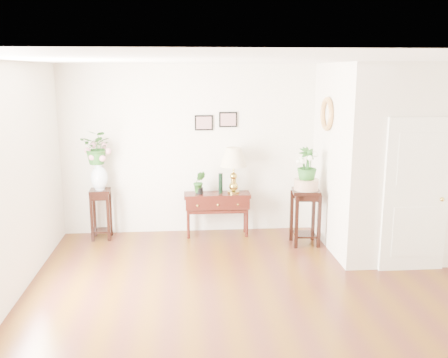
{
  "coord_description": "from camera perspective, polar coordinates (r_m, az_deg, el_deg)",
  "views": [
    {
      "loc": [
        -1.0,
        -5.46,
        2.68
      ],
      "look_at": [
        -0.44,
        1.3,
        1.21
      ],
      "focal_mm": 40.0,
      "sensor_mm": 36.0,
      "label": 1
    }
  ],
  "objects": [
    {
      "name": "wall_ornament",
      "position": [
        7.69,
        11.66,
        7.29
      ],
      "size": [
        0.07,
        0.51,
        0.51
      ],
      "primitive_type": "torus",
      "rotation": [
        0.0,
        1.57,
        0.0
      ],
      "color": "tan",
      "rests_on": "partition"
    },
    {
      "name": "lily_arrangement",
      "position": [
        8.11,
        -14.24,
        3.45
      ],
      "size": [
        0.6,
        0.56,
        0.54
      ],
      "primitive_type": "imported",
      "rotation": [
        0.0,
        0.0,
        -0.32
      ],
      "color": "#23581D",
      "rests_on": "porcelain_vase"
    },
    {
      "name": "ceramic_bowl",
      "position": [
        7.81,
        9.38,
        -0.65
      ],
      "size": [
        0.41,
        0.41,
        0.17
      ],
      "primitive_type": "cylinder",
      "rotation": [
        0.0,
        0.0,
        -0.08
      ],
      "color": "tan",
      "rests_on": "plant_stand_b"
    },
    {
      "name": "partition",
      "position": [
        7.97,
        18.21,
        2.38
      ],
      "size": [
        1.8,
        1.95,
        2.8
      ],
      "primitive_type": "cube",
      "color": "white",
      "rests_on": "floor"
    },
    {
      "name": "plant_stand_a",
      "position": [
        8.34,
        -13.85,
        -3.93
      ],
      "size": [
        0.34,
        0.34,
        0.82
      ],
      "primitive_type": "cube",
      "rotation": [
        0.0,
        0.0,
        0.05
      ],
      "color": "black",
      "rests_on": "floor"
    },
    {
      "name": "narcissus",
      "position": [
        7.75,
        9.46,
        1.59
      ],
      "size": [
        0.4,
        0.4,
        0.54
      ],
      "primitive_type": "imported",
      "rotation": [
        0.0,
        0.0,
        0.43
      ],
      "color": "#23581D",
      "rests_on": "ceramic_bowl"
    },
    {
      "name": "table_lamp",
      "position": [
        8.12,
        1.1,
        0.79
      ],
      "size": [
        0.57,
        0.57,
        0.76
      ],
      "primitive_type": "cube",
      "rotation": [
        0.0,
        0.0,
        -0.38
      ],
      "color": "#AA953C",
      "rests_on": "console_table"
    },
    {
      "name": "console_table",
      "position": [
        8.27,
        -0.79,
        -4.07
      ],
      "size": [
        1.08,
        0.37,
        0.72
      ],
      "primitive_type": "cube",
      "rotation": [
        0.0,
        0.0,
        -0.01
      ],
      "color": "black",
      "rests_on": "floor"
    },
    {
      "name": "art_print_right",
      "position": [
        8.26,
        0.48,
        6.81
      ],
      "size": [
        0.3,
        0.02,
        0.25
      ],
      "primitive_type": "cube",
      "color": "black",
      "rests_on": "wall_back"
    },
    {
      "name": "door",
      "position": [
        7.15,
        21.1,
        -1.78
      ],
      "size": [
        0.9,
        0.05,
        2.1
      ],
      "primitive_type": "cube",
      "color": "white",
      "rests_on": "floor"
    },
    {
      "name": "floor",
      "position": [
        6.16,
        5.2,
        -13.6
      ],
      "size": [
        6.0,
        5.5,
        0.02
      ],
      "primitive_type": "cube",
      "color": "#57330E",
      "rests_on": "ground"
    },
    {
      "name": "porcelain_vase",
      "position": [
        8.19,
        -14.08,
        0.35
      ],
      "size": [
        0.33,
        0.33,
        0.47
      ],
      "primitive_type": null,
      "rotation": [
        0.0,
        0.0,
        0.24
      ],
      "color": "silver",
      "rests_on": "plant_stand_a"
    },
    {
      "name": "wall_front",
      "position": [
        3.16,
        14.47,
        -12.07
      ],
      "size": [
        6.0,
        0.02,
        2.8
      ],
      "primitive_type": "cube",
      "color": "white",
      "rests_on": "ground"
    },
    {
      "name": "green_vase",
      "position": [
        8.14,
        -0.39,
        -0.47
      ],
      "size": [
        0.08,
        0.08,
        0.33
      ],
      "primitive_type": "cylinder",
      "rotation": [
        0.0,
        0.0,
        0.2
      ],
      "color": "black",
      "rests_on": "console_table"
    },
    {
      "name": "ceiling",
      "position": [
        5.55,
        5.78,
        13.42
      ],
      "size": [
        6.0,
        5.5,
        0.02
      ],
      "primitive_type": "cube",
      "color": "white",
      "rests_on": "ground"
    },
    {
      "name": "art_print_left",
      "position": [
        8.24,
        -2.32,
        6.44
      ],
      "size": [
        0.3,
        0.02,
        0.25
      ],
      "primitive_type": "cube",
      "color": "black",
      "rests_on": "wall_back"
    },
    {
      "name": "plant_stand_b",
      "position": [
        7.94,
        9.25,
        -4.31
      ],
      "size": [
        0.46,
        0.46,
        0.88
      ],
      "primitive_type": "cube",
      "rotation": [
        0.0,
        0.0,
        -0.13
      ],
      "color": "black",
      "rests_on": "floor"
    },
    {
      "name": "wall_back",
      "position": [
        8.37,
        2.17,
        3.42
      ],
      "size": [
        6.0,
        0.02,
        2.8
      ],
      "primitive_type": "cube",
      "color": "white",
      "rests_on": "ground"
    },
    {
      "name": "potted_plant",
      "position": [
        8.12,
        -2.84,
        -0.45
      ],
      "size": [
        0.21,
        0.18,
        0.36
      ],
      "primitive_type": "imported",
      "rotation": [
        0.0,
        0.0,
        -0.09
      ],
      "color": "#23581D",
      "rests_on": "console_table"
    }
  ]
}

